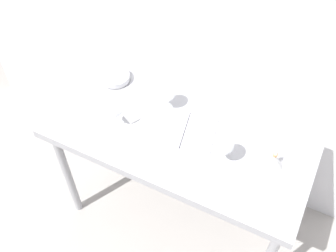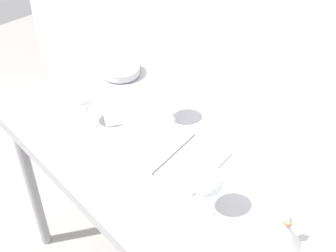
# 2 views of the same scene
# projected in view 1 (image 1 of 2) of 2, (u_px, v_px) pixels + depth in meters

# --- Properties ---
(ground_plane) EXTENTS (6.00, 6.00, 0.00)m
(ground_plane) POSITION_uv_depth(u_px,v_px,m) (176.00, 214.00, 2.75)
(ground_plane) COLOR gray
(back_wall) EXTENTS (3.80, 0.04, 2.60)m
(back_wall) POSITION_uv_depth(u_px,v_px,m) (222.00, 19.00, 2.03)
(back_wall) COLOR silver
(back_wall) RESTS_ON ground_plane
(steel_counter) EXTENTS (1.40, 0.65, 0.90)m
(steel_counter) POSITION_uv_depth(u_px,v_px,m) (178.00, 146.00, 2.14)
(steel_counter) COLOR #939398
(steel_counter) RESTS_ON ground_plane
(wine_glass_near_right) EXTENTS (0.10, 0.10, 0.18)m
(wine_glass_near_right) POSITION_uv_depth(u_px,v_px,m) (224.00, 145.00, 1.85)
(wine_glass_near_right) COLOR white
(wine_glass_near_right) RESTS_ON steel_counter
(wine_glass_near_left) EXTENTS (0.10, 0.10, 0.18)m
(wine_glass_near_left) POSITION_uv_depth(u_px,v_px,m) (115.00, 108.00, 2.00)
(wine_glass_near_left) COLOR white
(wine_glass_near_left) RESTS_ON steel_counter
(wine_glass_far_left) EXTENTS (0.10, 0.10, 0.16)m
(wine_glass_far_left) POSITION_uv_depth(u_px,v_px,m) (167.00, 93.00, 2.09)
(wine_glass_far_left) COLOR white
(wine_glass_far_left) RESTS_ON steel_counter
(open_notebook) EXTENTS (0.35, 0.30, 0.01)m
(open_notebook) POSITION_uv_depth(u_px,v_px,m) (185.00, 130.00, 2.07)
(open_notebook) COLOR white
(open_notebook) RESTS_ON steel_counter
(tasting_sheet_upper) EXTENTS (0.25, 0.26, 0.00)m
(tasting_sheet_upper) POSITION_uv_depth(u_px,v_px,m) (137.00, 106.00, 2.18)
(tasting_sheet_upper) COLOR white
(tasting_sheet_upper) RESTS_ON steel_counter
(tasting_bowl) EXTENTS (0.17, 0.17, 0.04)m
(tasting_bowl) POSITION_uv_depth(u_px,v_px,m) (116.00, 77.00, 2.30)
(tasting_bowl) COLOR #4C4C4C
(tasting_bowl) RESTS_ON steel_counter
(decanter_funnel) EXTENTS (0.11, 0.11, 0.13)m
(decanter_funnel) POSITION_uv_depth(u_px,v_px,m) (273.00, 160.00, 1.90)
(decanter_funnel) COLOR beige
(decanter_funnel) RESTS_ON steel_counter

